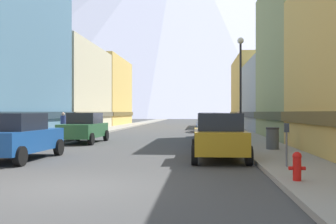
{
  "coord_description": "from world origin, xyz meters",
  "views": [
    {
      "loc": [
        3.1,
        -9.02,
        1.82
      ],
      "look_at": [
        0.1,
        26.76,
        1.84
      ],
      "focal_mm": 41.23,
      "sensor_mm": 36.0,
      "label": 1
    }
  ],
  "objects_px": {
    "car_right_2": "(210,125)",
    "pedestrian_2": "(239,123)",
    "trash_bin_right": "(272,138)",
    "potted_plant_0": "(65,128)",
    "parking_meter_near": "(287,138)",
    "car_left_0": "(18,136)",
    "car_left_1": "(84,128)",
    "streetlamp_right": "(241,74)",
    "pedestrian_0": "(44,128)",
    "fire_hydrant_near": "(297,165)",
    "car_right_1": "(213,129)",
    "pedestrian_1": "(63,125)",
    "car_right_0": "(219,136)",
    "car_right_3": "(208,122)"
  },
  "relations": [
    {
      "from": "car_right_2",
      "to": "trash_bin_right",
      "type": "bearing_deg",
      "value": -75.0
    },
    {
      "from": "car_right_3",
      "to": "car_right_1",
      "type": "bearing_deg",
      "value": -90.0
    },
    {
      "from": "car_left_0",
      "to": "pedestrian_0",
      "type": "distance_m",
      "value": 8.73
    },
    {
      "from": "car_left_0",
      "to": "trash_bin_right",
      "type": "xyz_separation_m",
      "value": [
        10.15,
        3.64,
        -0.26
      ]
    },
    {
      "from": "car_left_1",
      "to": "fire_hydrant_near",
      "type": "relative_size",
      "value": 6.26
    },
    {
      "from": "potted_plant_0",
      "to": "pedestrian_2",
      "type": "relative_size",
      "value": 0.51
    },
    {
      "from": "car_right_2",
      "to": "parking_meter_near",
      "type": "height_order",
      "value": "car_right_2"
    },
    {
      "from": "car_left_0",
      "to": "car_right_0",
      "type": "height_order",
      "value": "same"
    },
    {
      "from": "car_right_0",
      "to": "potted_plant_0",
      "type": "height_order",
      "value": "car_right_0"
    },
    {
      "from": "fire_hydrant_near",
      "to": "streetlamp_right",
      "type": "xyz_separation_m",
      "value": [
        -0.1,
        12.23,
        3.46
      ]
    },
    {
      "from": "car_right_3",
      "to": "trash_bin_right",
      "type": "bearing_deg",
      "value": -81.97
    },
    {
      "from": "fire_hydrant_near",
      "to": "trash_bin_right",
      "type": "relative_size",
      "value": 0.72
    },
    {
      "from": "parking_meter_near",
      "to": "pedestrian_0",
      "type": "height_order",
      "value": "pedestrian_0"
    },
    {
      "from": "car_right_0",
      "to": "car_left_1",
      "type": "bearing_deg",
      "value": 134.84
    },
    {
      "from": "car_left_1",
      "to": "car_right_1",
      "type": "distance_m",
      "value": 7.72
    },
    {
      "from": "pedestrian_2",
      "to": "streetlamp_right",
      "type": "distance_m",
      "value": 10.59
    },
    {
      "from": "car_right_2",
      "to": "potted_plant_0",
      "type": "height_order",
      "value": "car_right_2"
    },
    {
      "from": "pedestrian_1",
      "to": "streetlamp_right",
      "type": "bearing_deg",
      "value": -18.1
    },
    {
      "from": "trash_bin_right",
      "to": "pedestrian_1",
      "type": "xyz_separation_m",
      "value": [
        -12.6,
        7.92,
        0.27
      ]
    },
    {
      "from": "fire_hydrant_near",
      "to": "parking_meter_near",
      "type": "bearing_deg",
      "value": 83.17
    },
    {
      "from": "trash_bin_right",
      "to": "potted_plant_0",
      "type": "xyz_separation_m",
      "value": [
        -13.35,
        10.45,
        -0.02
      ]
    },
    {
      "from": "car_left_0",
      "to": "car_right_2",
      "type": "height_order",
      "value": "same"
    },
    {
      "from": "trash_bin_right",
      "to": "car_left_1",
      "type": "bearing_deg",
      "value": 154.89
    },
    {
      "from": "car_right_2",
      "to": "pedestrian_0",
      "type": "xyz_separation_m",
      "value": [
        -10.05,
        -4.76,
        -0.03
      ]
    },
    {
      "from": "parking_meter_near",
      "to": "pedestrian_2",
      "type": "relative_size",
      "value": 0.76
    },
    {
      "from": "trash_bin_right",
      "to": "parking_meter_near",
      "type": "bearing_deg",
      "value": -96.12
    },
    {
      "from": "car_right_3",
      "to": "pedestrian_0",
      "type": "height_order",
      "value": "car_right_3"
    },
    {
      "from": "car_left_1",
      "to": "car_right_1",
      "type": "height_order",
      "value": "same"
    },
    {
      "from": "car_right_2",
      "to": "pedestrian_2",
      "type": "height_order",
      "value": "pedestrian_2"
    },
    {
      "from": "car_left_1",
      "to": "parking_meter_near",
      "type": "height_order",
      "value": "car_left_1"
    },
    {
      "from": "pedestrian_1",
      "to": "car_right_3",
      "type": "bearing_deg",
      "value": 45.3
    },
    {
      "from": "car_right_0",
      "to": "car_right_1",
      "type": "height_order",
      "value": "same"
    },
    {
      "from": "parking_meter_near",
      "to": "pedestrian_1",
      "type": "xyz_separation_m",
      "value": [
        -12.0,
        13.52,
        -0.1
      ]
    },
    {
      "from": "car_right_3",
      "to": "parking_meter_near",
      "type": "bearing_deg",
      "value": -85.29
    },
    {
      "from": "parking_meter_near",
      "to": "pedestrian_2",
      "type": "height_order",
      "value": "pedestrian_2"
    },
    {
      "from": "parking_meter_near",
      "to": "streetlamp_right",
      "type": "height_order",
      "value": "streetlamp_right"
    },
    {
      "from": "car_right_0",
      "to": "pedestrian_1",
      "type": "bearing_deg",
      "value": 132.93
    },
    {
      "from": "fire_hydrant_near",
      "to": "pedestrian_2",
      "type": "bearing_deg",
      "value": 87.95
    },
    {
      "from": "car_left_1",
      "to": "streetlamp_right",
      "type": "height_order",
      "value": "streetlamp_right"
    },
    {
      "from": "car_right_1",
      "to": "pedestrian_0",
      "type": "relative_size",
      "value": 2.8
    },
    {
      "from": "car_left_1",
      "to": "pedestrian_2",
      "type": "relative_size",
      "value": 2.52
    },
    {
      "from": "potted_plant_0",
      "to": "pedestrian_2",
      "type": "bearing_deg",
      "value": 15.94
    },
    {
      "from": "car_right_0",
      "to": "pedestrian_1",
      "type": "distance_m",
      "value": 14.76
    },
    {
      "from": "car_right_2",
      "to": "streetlamp_right",
      "type": "relative_size",
      "value": 0.76
    },
    {
      "from": "car_right_1",
      "to": "pedestrian_1",
      "type": "xyz_separation_m",
      "value": [
        -10.05,
        4.54,
        0.01
      ]
    },
    {
      "from": "trash_bin_right",
      "to": "pedestrian_2",
      "type": "bearing_deg",
      "value": 90.4
    },
    {
      "from": "car_right_3",
      "to": "parking_meter_near",
      "type": "height_order",
      "value": "car_right_3"
    },
    {
      "from": "pedestrian_0",
      "to": "parking_meter_near",
      "type": "bearing_deg",
      "value": -40.77
    },
    {
      "from": "car_right_0",
      "to": "parking_meter_near",
      "type": "xyz_separation_m",
      "value": [
        1.95,
        -2.71,
        0.11
      ]
    },
    {
      "from": "pedestrian_0",
      "to": "pedestrian_1",
      "type": "bearing_deg",
      "value": 90.0
    }
  ]
}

